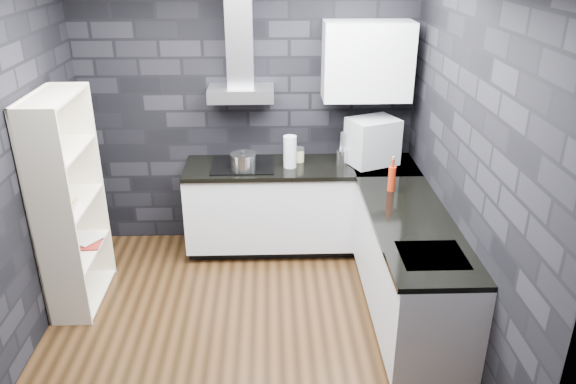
{
  "coord_description": "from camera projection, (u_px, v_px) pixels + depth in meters",
  "views": [
    {
      "loc": [
        0.21,
        -3.66,
        2.84
      ],
      "look_at": [
        0.35,
        0.45,
        1.0
      ],
      "focal_mm": 35.0,
      "sensor_mm": 36.0,
      "label": 1
    }
  ],
  "objects": [
    {
      "name": "pot",
      "position": [
        243.0,
        162.0,
        5.17
      ],
      "size": [
        0.3,
        0.3,
        0.14
      ],
      "primitive_type": "cylinder",
      "rotation": [
        0.0,
        0.0,
        0.37
      ],
      "color": "silver",
      "rests_on": "cooktop"
    },
    {
      "name": "hood_body",
      "position": [
        241.0,
        94.0,
        5.15
      ],
      "size": [
        0.6,
        0.34,
        0.12
      ],
      "primitive_type": "cube",
      "color": "silver",
      "rests_on": "wall_back"
    },
    {
      "name": "book_second",
      "position": [
        81.0,
        226.0,
        4.84
      ],
      "size": [
        0.15,
        0.11,
        0.23
      ],
      "primitive_type": "imported",
      "rotation": [
        0.0,
        0.0,
        -0.6
      ],
      "color": "#B2B2B2",
      "rests_on": "bookshelf"
    },
    {
      "name": "toekick_right",
      "position": [
        410.0,
        313.0,
        4.6
      ],
      "size": [
        0.5,
        1.78,
        0.1
      ],
      "primitive_type": "cube",
      "color": "black",
      "rests_on": "ground"
    },
    {
      "name": "counter_right_top",
      "position": [
        413.0,
        224.0,
        4.26
      ],
      "size": [
        0.62,
        1.8,
        0.04
      ],
      "primitive_type": "cube",
      "color": "black",
      "rests_on": "counter_right_cab"
    },
    {
      "name": "fruit_bowl",
      "position": [
        65.0,
        204.0,
        4.44
      ],
      "size": [
        0.23,
        0.23,
        0.05
      ],
      "primitive_type": "imported",
      "rotation": [
        0.0,
        0.0,
        0.14
      ],
      "color": "white",
      "rests_on": "bookshelf"
    },
    {
      "name": "counter_right_cab",
      "position": [
        410.0,
        269.0,
        4.42
      ],
      "size": [
        0.6,
        1.8,
        0.76
      ],
      "primitive_type": "cube",
      "color": "silver",
      "rests_on": "ground"
    },
    {
      "name": "toekick_back",
      "position": [
        300.0,
        241.0,
        5.71
      ],
      "size": [
        2.18,
        0.5,
        0.1
      ],
      "primitive_type": "cube",
      "color": "black",
      "rests_on": "ground"
    },
    {
      "name": "counter_back_cab",
      "position": [
        300.0,
        205.0,
        5.49
      ],
      "size": [
        2.2,
        0.6,
        0.76
      ],
      "primitive_type": "cube",
      "color": "silver",
      "rests_on": "ground"
    },
    {
      "name": "red_bottle",
      "position": [
        392.0,
        179.0,
        4.73
      ],
      "size": [
        0.06,
        0.06,
        0.22
      ],
      "primitive_type": "cylinder",
      "rotation": [
        0.0,
        0.0,
        -0.01
      ],
      "color": "#A3250D",
      "rests_on": "counter_right_top"
    },
    {
      "name": "wall_right",
      "position": [
        469.0,
        171.0,
        3.99
      ],
      "size": [
        0.05,
        3.2,
        2.7
      ],
      "primitive_type": "cube",
      "color": "black",
      "rests_on": "ground"
    },
    {
      "name": "upper_cabinet",
      "position": [
        367.0,
        61.0,
        5.07
      ],
      "size": [
        0.8,
        0.35,
        0.7
      ],
      "primitive_type": "cube",
      "color": "silver",
      "rests_on": "wall_back"
    },
    {
      "name": "hood_chimney",
      "position": [
        239.0,
        35.0,
        5.01
      ],
      "size": [
        0.24,
        0.2,
        0.9
      ],
      "primitive_type": "cube",
      "color": "silver",
      "rests_on": "hood_body"
    },
    {
      "name": "appliance_garage",
      "position": [
        372.0,
        141.0,
        5.26
      ],
      "size": [
        0.53,
        0.48,
        0.43
      ],
      "primitive_type": "cube",
      "rotation": [
        0.0,
        0.0,
        0.4
      ],
      "color": "#A8AAB0",
      "rests_on": "counter_back_top"
    },
    {
      "name": "ground",
      "position": [
        246.0,
        329.0,
        4.49
      ],
      "size": [
        3.2,
        3.2,
        0.0
      ],
      "primitive_type": "plane",
      "color": "#3D2613"
    },
    {
      "name": "cooktop",
      "position": [
        243.0,
        165.0,
        5.3
      ],
      "size": [
        0.58,
        0.5,
        0.01
      ],
      "primitive_type": "cube",
      "color": "black",
      "rests_on": "counter_back_top"
    },
    {
      "name": "counter_corner_top",
      "position": [
        384.0,
        166.0,
        5.35
      ],
      "size": [
        0.62,
        0.62,
        0.04
      ],
      "primitive_type": "cube",
      "color": "black",
      "rests_on": "counter_right_cab"
    },
    {
      "name": "wall_back",
      "position": [
        248.0,
        110.0,
        5.42
      ],
      "size": [
        3.2,
        0.05,
        2.7
      ],
      "primitive_type": "cube",
      "color": "black",
      "rests_on": "ground"
    },
    {
      "name": "utensil_crock",
      "position": [
        342.0,
        157.0,
        5.32
      ],
      "size": [
        0.11,
        0.11,
        0.14
      ],
      "primitive_type": "cylinder",
      "rotation": [
        0.0,
        0.0,
        -0.08
      ],
      "color": "silver",
      "rests_on": "counter_back_top"
    },
    {
      "name": "counter_back_top",
      "position": [
        301.0,
        167.0,
        5.32
      ],
      "size": [
        2.2,
        0.62,
        0.04
      ],
      "primitive_type": "cube",
      "color": "black",
      "rests_on": "counter_back_cab"
    },
    {
      "name": "glass_vase",
      "position": [
        290.0,
        152.0,
        5.22
      ],
      "size": [
        0.15,
        0.15,
        0.3
      ],
      "primitive_type": "cylinder",
      "rotation": [
        0.0,
        0.0,
        -0.3
      ],
      "color": "silver",
      "rests_on": "counter_back_top"
    },
    {
      "name": "wall_left",
      "position": [
        6.0,
        176.0,
        3.89
      ],
      "size": [
        0.05,
        3.2,
        2.7
      ],
      "primitive_type": "cube",
      "color": "black",
      "rests_on": "ground"
    },
    {
      "name": "wall_front",
      "position": [
        224.0,
        314.0,
        2.45
      ],
      "size": [
        3.2,
        0.05,
        2.7
      ],
      "primitive_type": "cube",
      "color": "black",
      "rests_on": "ground"
    },
    {
      "name": "bookshelf",
      "position": [
        69.0,
        204.0,
        4.53
      ],
      "size": [
        0.53,
        0.86,
        1.8
      ],
      "primitive_type": "cube",
      "rotation": [
        0.0,
        0.0,
        0.25
      ],
      "color": "#EEE2C7",
      "rests_on": "ground"
    },
    {
      "name": "sink_rim",
      "position": [
        432.0,
        256.0,
        3.8
      ],
      "size": [
        0.44,
        0.4,
        0.01
      ],
      "primitive_type": "cube",
      "color": "silver",
      "rests_on": "counter_right_top"
    },
    {
      "name": "book_red",
      "position": [
        79.0,
        233.0,
        4.76
      ],
      "size": [
        0.17,
        0.03,
        0.23
      ],
      "primitive_type": "imported",
      "rotation": [
        0.0,
        0.0,
        0.05
      ],
      "color": "maroon",
      "rests_on": "bookshelf"
    },
    {
      "name": "storage_jar",
      "position": [
        299.0,
        155.0,
        5.38
      ],
      "size": [
        0.11,
        0.11,
        0.12
      ],
      "primitive_type": "cylinder",
      "rotation": [
        0.0,
        0.0,
        -0.06
      ],
      "color": "beige",
      "rests_on": "counter_back_top"
    }
  ]
}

